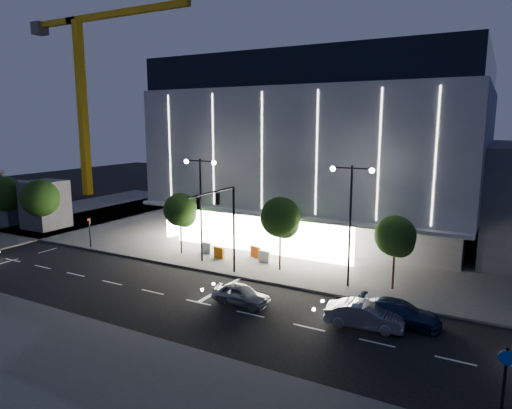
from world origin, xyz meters
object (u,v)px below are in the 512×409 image
object	(u,v)px
car_third	(399,312)
barrier_d	(264,257)
tower_crane	(85,68)
barrier_b	(206,248)
car_lead	(241,294)
barrier_a	(219,253)
barrier_c	(256,252)
street_lamp_west	(201,195)
street_lamp_east	(351,208)
car_second	(364,315)
cycle_sign_pole	(503,391)
ped_signal_far	(90,229)
tree_left	(181,212)
traffic_mast	(224,215)
tree_mid	(281,219)
tree_right	(396,238)

from	to	relation	value
car_third	barrier_d	world-z (taller)	car_third
tower_crane	barrier_b	xyz separation A→B (m)	(36.94, -19.91, -19.86)
car_lead	barrier_a	world-z (taller)	car_lead
car_third	barrier_c	size ratio (longest dim) A/B	4.47
street_lamp_west	tower_crane	world-z (taller)	tower_crane
street_lamp_east	car_lead	bearing A→B (deg)	-130.05
car_second	barrier_b	distance (m)	18.62
barrier_c	barrier_d	size ratio (longest dim) A/B	1.00
street_lamp_west	cycle_sign_pole	bearing A→B (deg)	-30.43
cycle_sign_pole	car_third	size ratio (longest dim) A/B	0.81
ped_signal_far	car_lead	xyz separation A→B (m)	(19.65, -4.86, -1.20)
street_lamp_east	tree_left	xyz separation A→B (m)	(-15.97, 1.02, -1.92)
tower_crane	tree_left	distance (m)	43.96
traffic_mast	barrier_d	xyz separation A→B (m)	(0.96, 4.86, -4.38)
street_lamp_east	car_lead	distance (m)	9.85
tree_mid	barrier_b	distance (m)	8.88
car_third	barrier_b	distance (m)	19.61
ped_signal_far	tree_left	size ratio (longest dim) A/B	0.52
tree_mid	car_second	distance (m)	11.77
ped_signal_far	car_third	distance (m)	29.69
car_third	cycle_sign_pole	bearing A→B (deg)	-148.99
cycle_sign_pole	street_lamp_west	bearing A→B (deg)	149.57
street_lamp_west	tree_left	bearing A→B (deg)	161.06
ped_signal_far	barrier_a	world-z (taller)	ped_signal_far
car_lead	barrier_b	xyz separation A→B (m)	(-8.63, 8.45, -0.04)
street_lamp_west	barrier_a	bearing A→B (deg)	56.35
barrier_a	barrier_d	xyz separation A→B (m)	(4.06, 0.85, 0.00)
street_lamp_east	ped_signal_far	size ratio (longest dim) A/B	3.00
traffic_mast	car_second	size ratio (longest dim) A/B	1.55
street_lamp_west	car_third	size ratio (longest dim) A/B	1.83
tower_crane	car_second	distance (m)	63.71
barrier_b	barrier_d	bearing A→B (deg)	8.01
tree_left	barrier_b	distance (m)	4.07
car_lead	car_third	world-z (taller)	car_third
tree_left	tree_mid	world-z (taller)	tree_mid
tree_left	barrier_d	bearing A→B (deg)	8.42
street_lamp_east	tower_crane	xyz separation A→B (m)	(-50.92, 22.00, 14.55)
barrier_a	street_lamp_west	bearing A→B (deg)	-112.38
tree_right	barrier_d	world-z (taller)	tree_right
tower_crane	car_lead	size ratio (longest dim) A/B	7.94
car_second	barrier_a	bearing A→B (deg)	57.36
tree_right	barrier_d	distance (m)	11.59
street_lamp_east	car_third	bearing A→B (deg)	-44.25
street_lamp_east	cycle_sign_pole	size ratio (longest dim) A/B	2.25
tower_crane	barrier_c	xyz separation A→B (m)	(41.54, -18.94, -19.86)
car_lead	barrier_b	bearing A→B (deg)	47.10
street_lamp_east	barrier_d	xyz separation A→B (m)	(-8.04, 2.19, -5.31)
traffic_mast	car_second	bearing A→B (deg)	-15.34
street_lamp_west	barrier_d	size ratio (longest dim) A/B	8.18
car_third	barrier_a	bearing A→B (deg)	70.89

